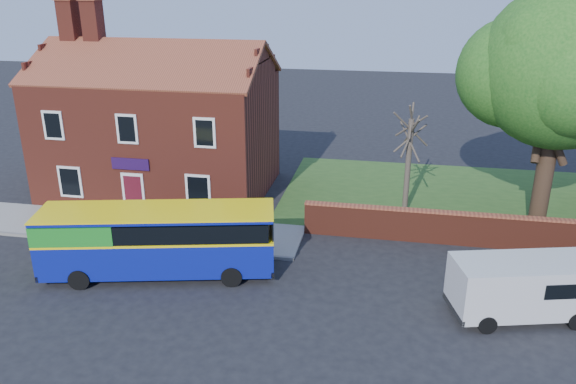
# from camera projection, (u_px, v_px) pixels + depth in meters

# --- Properties ---
(ground) EXTENTS (120.00, 120.00, 0.00)m
(ground) POSITION_uv_depth(u_px,v_px,m) (223.00, 305.00, 21.14)
(ground) COLOR black
(ground) RESTS_ON ground
(pavement) EXTENTS (18.00, 3.50, 0.12)m
(pavement) POSITION_uv_depth(u_px,v_px,m) (121.00, 227.00, 27.62)
(pavement) COLOR gray
(pavement) RESTS_ON ground
(kerb) EXTENTS (18.00, 0.15, 0.14)m
(kerb) POSITION_uv_depth(u_px,v_px,m) (103.00, 242.00, 26.01)
(kerb) COLOR slate
(kerb) RESTS_ON ground
(grass_strip) EXTENTS (26.00, 12.00, 0.04)m
(grass_strip) POSITION_uv_depth(u_px,v_px,m) (520.00, 203.00, 30.81)
(grass_strip) COLOR #426B28
(grass_strip) RESTS_ON ground
(shop_building) EXTENTS (12.30, 8.13, 10.50)m
(shop_building) POSITION_uv_depth(u_px,v_px,m) (161.00, 132.00, 31.73)
(shop_building) COLOR maroon
(shop_building) RESTS_ON ground
(boundary_wall) EXTENTS (22.00, 0.38, 1.60)m
(boundary_wall) POSITION_uv_depth(u_px,v_px,m) (548.00, 235.00, 25.02)
(boundary_wall) COLOR maroon
(boundary_wall) RESTS_ON ground
(bus) EXTENTS (9.69, 4.42, 2.87)m
(bus) POSITION_uv_depth(u_px,v_px,m) (151.00, 238.00, 22.78)
(bus) COLOR #0D198F
(bus) RESTS_ON ground
(van_near) EXTENTS (5.38, 3.23, 2.21)m
(van_near) POSITION_uv_depth(u_px,v_px,m) (524.00, 286.00, 20.01)
(van_near) COLOR silver
(van_near) RESTS_ON ground
(large_tree) EXTENTS (9.47, 7.49, 11.55)m
(large_tree) POSITION_uv_depth(u_px,v_px,m) (563.00, 72.00, 25.50)
(large_tree) COLOR black
(large_tree) RESTS_ON ground
(bare_tree) EXTENTS (2.06, 2.45, 5.48)m
(bare_tree) POSITION_uv_depth(u_px,v_px,m) (408.00, 161.00, 28.59)
(bare_tree) COLOR #4C4238
(bare_tree) RESTS_ON ground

